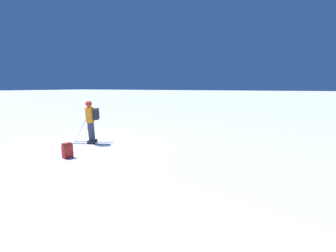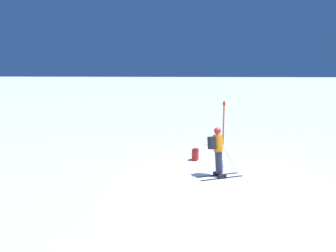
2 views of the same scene
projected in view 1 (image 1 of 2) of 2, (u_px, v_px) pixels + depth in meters
name	position (u px, v px, depth m)	size (l,w,h in m)	color
ground_plane	(93.00, 143.00, 10.83)	(300.00, 300.00, 0.00)	white
skier	(91.00, 120.00, 10.53)	(1.36, 1.70, 1.79)	black
spare_backpack	(67.00, 151.00, 8.53)	(0.35, 0.30, 0.50)	#AD231E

